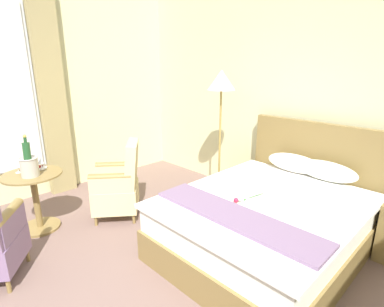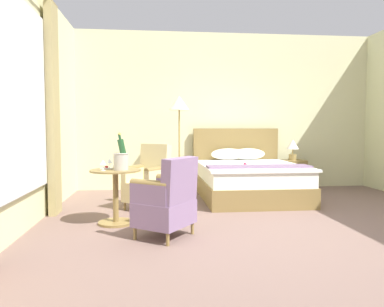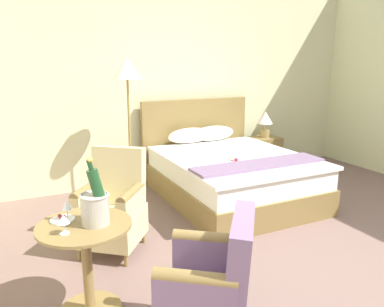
{
  "view_description": "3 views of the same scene",
  "coord_description": "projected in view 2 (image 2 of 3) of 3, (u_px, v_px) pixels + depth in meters",
  "views": [
    {
      "loc": [
        1.56,
        -0.45,
        1.86
      ],
      "look_at": [
        -0.6,
        1.69,
        0.95
      ],
      "focal_mm": 28.0,
      "sensor_mm": 36.0,
      "label": 1
    },
    {
      "loc": [
        -1.47,
        -4.23,
        1.2
      ],
      "look_at": [
        -0.88,
        1.36,
        0.82
      ],
      "focal_mm": 35.0,
      "sensor_mm": 36.0,
      "label": 2
    },
    {
      "loc": [
        -2.29,
        -1.92,
        1.75
      ],
      "look_at": [
        -0.66,
        1.46,
        0.82
      ],
      "focal_mm": 35.0,
      "sensor_mm": 36.0,
      "label": 3
    }
  ],
  "objects": [
    {
      "name": "bed",
      "position": [
        248.0,
        178.0,
        6.49
      ],
      "size": [
        1.7,
        2.13,
        1.2
      ],
      "color": "olive",
      "rests_on": "ground"
    },
    {
      "name": "snack_plate",
      "position": [
        107.0,
        168.0,
        4.78
      ],
      "size": [
        0.17,
        0.17,
        0.04
      ],
      "color": "white",
      "rests_on": "side_table_round"
    },
    {
      "name": "wall_headboard_side",
      "position": [
        226.0,
        111.0,
        7.53
      ],
      "size": [
        6.0,
        0.12,
        3.09
      ],
      "color": "beige",
      "rests_on": "ground"
    },
    {
      "name": "champagne_bucket",
      "position": [
        121.0,
        159.0,
        4.63
      ],
      "size": [
        0.2,
        0.2,
        0.47
      ],
      "color": "#B0AB9E",
      "rests_on": "side_table_round"
    },
    {
      "name": "armchair_facing_bed",
      "position": [
        168.0,
        201.0,
        4.1
      ],
      "size": [
        0.76,
        0.77,
        0.89
      ],
      "color": "olive",
      "rests_on": "ground"
    },
    {
      "name": "floor_lamp_brass",
      "position": [
        179.0,
        110.0,
        6.81
      ],
      "size": [
        0.37,
        0.37,
        1.79
      ],
      "color": "olive",
      "rests_on": "ground"
    },
    {
      "name": "bedside_lamp",
      "position": [
        293.0,
        147.0,
        7.26
      ],
      "size": [
        0.23,
        0.23,
        0.4
      ],
      "color": "olive",
      "rests_on": "nightstand"
    },
    {
      "name": "ground_plane",
      "position": [
        278.0,
        230.0,
        4.43
      ],
      "size": [
        7.83,
        7.83,
        0.0
      ],
      "primitive_type": "plane",
      "color": "#745B54"
    },
    {
      "name": "wine_glass_near_edge",
      "position": [
        103.0,
        163.0,
        4.56
      ],
      "size": [
        0.08,
        0.08,
        0.13
      ],
      "color": "white",
      "rests_on": "side_table_round"
    },
    {
      "name": "armchair_by_window",
      "position": [
        148.0,
        181.0,
        5.58
      ],
      "size": [
        0.76,
        0.76,
        0.97
      ],
      "color": "olive",
      "rests_on": "ground"
    },
    {
      "name": "nightstand",
      "position": [
        292.0,
        175.0,
        7.29
      ],
      "size": [
        0.5,
        0.37,
        0.59
      ],
      "color": "olive",
      "rests_on": "ground"
    },
    {
      "name": "side_table_round",
      "position": [
        116.0,
        194.0,
        4.69
      ],
      "size": [
        0.64,
        0.64,
        0.69
      ],
      "color": "olive",
      "rests_on": "ground"
    },
    {
      "name": "wine_glass_near_bucket",
      "position": [
        110.0,
        161.0,
        4.79
      ],
      "size": [
        0.07,
        0.07,
        0.14
      ],
      "color": "white",
      "rests_on": "side_table_round"
    },
    {
      "name": "wall_window_side",
      "position": [
        11.0,
        97.0,
        4.02
      ],
      "size": [
        0.27,
        6.45,
        3.09
      ],
      "color": "beige",
      "rests_on": "ground"
    }
  ]
}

